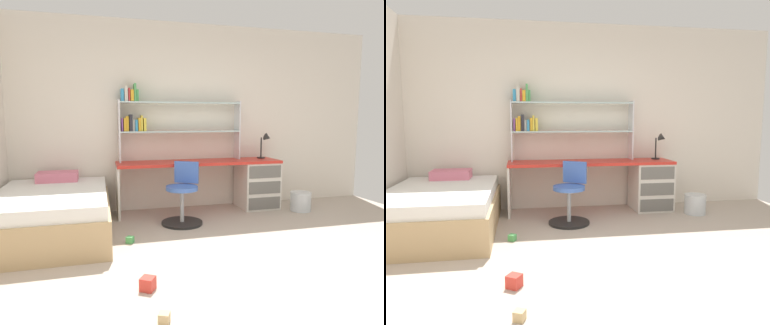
# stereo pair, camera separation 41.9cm
# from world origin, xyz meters

# --- Properties ---
(ground_plane) EXTENTS (5.92, 6.54, 0.02)m
(ground_plane) POSITION_xyz_m (0.00, 0.00, -0.01)
(ground_plane) COLOR #B2A393
(room_shell) EXTENTS (5.92, 6.54, 2.68)m
(room_shell) POSITION_xyz_m (-1.31, 1.33, 1.34)
(room_shell) COLOR silver
(room_shell) RESTS_ON ground_plane
(desk) EXTENTS (2.33, 0.54, 0.73)m
(desk) POSITION_xyz_m (0.73, 2.48, 0.41)
(desk) COLOR red
(desk) RESTS_ON ground_plane
(bookshelf_hutch) EXTENTS (1.75, 0.22, 1.07)m
(bookshelf_hutch) POSITION_xyz_m (-0.42, 2.63, 1.33)
(bookshelf_hutch) COLOR silver
(bookshelf_hutch) RESTS_ON desk
(desk_lamp) EXTENTS (0.20, 0.17, 0.38)m
(desk_lamp) POSITION_xyz_m (1.15, 2.54, 0.98)
(desk_lamp) COLOR black
(desk_lamp) RESTS_ON desk
(swivel_chair) EXTENTS (0.52, 0.52, 0.78)m
(swivel_chair) POSITION_xyz_m (-0.29, 1.95, 0.30)
(swivel_chair) COLOR black
(swivel_chair) RESTS_ON ground_plane
(bed_platform) EXTENTS (1.24, 1.81, 0.64)m
(bed_platform) POSITION_xyz_m (-1.82, 1.86, 0.26)
(bed_platform) COLOR tan
(bed_platform) RESTS_ON ground_plane
(waste_bin) EXTENTS (0.29, 0.29, 0.27)m
(waste_bin) POSITION_xyz_m (1.50, 2.11, 0.14)
(waste_bin) COLOR silver
(waste_bin) RESTS_ON ground_plane
(toy_block_green_0) EXTENTS (0.10, 0.10, 0.07)m
(toy_block_green_0) POSITION_xyz_m (-1.00, 1.39, 0.04)
(toy_block_green_0) COLOR #479E51
(toy_block_green_0) RESTS_ON ground_plane
(toy_block_natural_1) EXTENTS (0.09, 0.09, 0.07)m
(toy_block_natural_1) POSITION_xyz_m (-0.91, -0.16, 0.04)
(toy_block_natural_1) COLOR tan
(toy_block_natural_1) RESTS_ON ground_plane
(toy_block_red_2) EXTENTS (0.14, 0.14, 0.10)m
(toy_block_red_2) POSITION_xyz_m (-0.95, 0.31, 0.05)
(toy_block_red_2) COLOR red
(toy_block_red_2) RESTS_ON ground_plane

